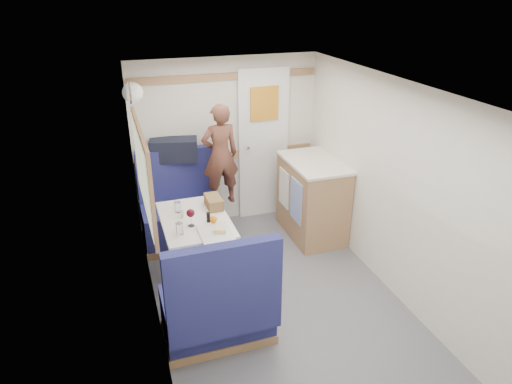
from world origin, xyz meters
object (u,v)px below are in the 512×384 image
object	(u,v)px
bench_near	(219,311)
orange_fruit	(213,219)
wine_glass	(191,214)
tumbler_mid	(178,207)
dome_light	(133,93)
dinette_table	(196,233)
salt_grinder	(182,213)
tumbler_left	(180,229)
beer_glass	(216,206)
tray	(216,233)
bread_loaf	(214,202)
person	(220,155)
duffel_bag	(174,150)
bench_far	(182,217)
galley_counter	(312,198)
pepper_grinder	(208,217)
cheese_block	(220,231)

from	to	relation	value
bench_near	orange_fruit	xyz separation A→B (m)	(0.14, 0.70, 0.47)
wine_glass	tumbler_mid	size ratio (longest dim) A/B	1.61
dome_light	tumbler_mid	size ratio (longest dim) A/B	1.91
dinette_table	salt_grinder	xyz separation A→B (m)	(-0.11, 0.05, 0.20)
tumbler_left	beer_glass	world-z (taller)	tumbler_left
tray	tumbler_left	size ratio (longest dim) A/B	3.34
bread_loaf	person	bearing A→B (deg)	69.64
bench_near	tumbler_mid	xyz separation A→B (m)	(-0.13, 1.04, 0.47)
orange_fruit	tray	bearing A→B (deg)	-98.03
beer_glass	bread_loaf	world-z (taller)	bread_loaf
dinette_table	salt_grinder	distance (m)	0.23
dinette_table	bread_loaf	size ratio (longest dim) A/B	3.54
duffel_bag	salt_grinder	size ratio (longest dim) A/B	5.75
bench_near	beer_glass	xyz separation A→B (m)	(0.23, 0.96, 0.47)
tray	beer_glass	distance (m)	0.46
bench_far	dome_light	world-z (taller)	dome_light
galley_counter	tray	world-z (taller)	galley_counter
person	bench_near	bearing A→B (deg)	70.37
dome_light	orange_fruit	distance (m)	1.51
bench_near	person	world-z (taller)	person
duffel_bag	tray	world-z (taller)	duffel_bag
bench_far	tumbler_mid	xyz separation A→B (m)	(-0.13, -0.68, 0.47)
duffel_bag	beer_glass	bearing A→B (deg)	-65.77
orange_fruit	tumbler_mid	world-z (taller)	tumbler_mid
wine_glass	pepper_grinder	world-z (taller)	wine_glass
orange_fruit	tumbler_left	xyz separation A→B (m)	(-0.32, -0.09, 0.00)
person	wine_glass	world-z (taller)	person
bench_far	duffel_bag	xyz separation A→B (m)	(0.00, 0.26, 0.73)
bench_near	wine_glass	xyz separation A→B (m)	(-0.06, 0.73, 0.54)
bench_far	salt_grinder	distance (m)	0.94
tray	tumbler_mid	world-z (taller)	tumbler_mid
dome_light	beer_glass	distance (m)	1.38
tray	wine_glass	xyz separation A→B (m)	(-0.17, 0.22, 0.11)
cheese_block	bread_loaf	size ratio (longest dim) A/B	0.42
dome_light	person	bearing A→B (deg)	-2.64
dome_light	tray	bearing A→B (deg)	-67.21
person	bread_loaf	bearing A→B (deg)	65.34
wine_glass	salt_grinder	distance (m)	0.21
beer_glass	wine_glass	bearing A→B (deg)	-141.59
dinette_table	salt_grinder	bearing A→B (deg)	153.72
tumbler_left	wine_glass	bearing A→B (deg)	43.76
bench_far	salt_grinder	world-z (taller)	bench_far
pepper_grinder	wine_glass	bearing A→B (deg)	-170.75
person	salt_grinder	xyz separation A→B (m)	(-0.57, -0.76, -0.25)
dome_light	tumbler_mid	world-z (taller)	dome_light
dinette_table	wine_glass	size ratio (longest dim) A/B	5.48
bench_near	tumbler_left	xyz separation A→B (m)	(-0.18, 0.61, 0.47)
tray	salt_grinder	world-z (taller)	salt_grinder
duffel_bag	bread_loaf	size ratio (longest dim) A/B	2.01
tumbler_left	tray	bearing A→B (deg)	-18.20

